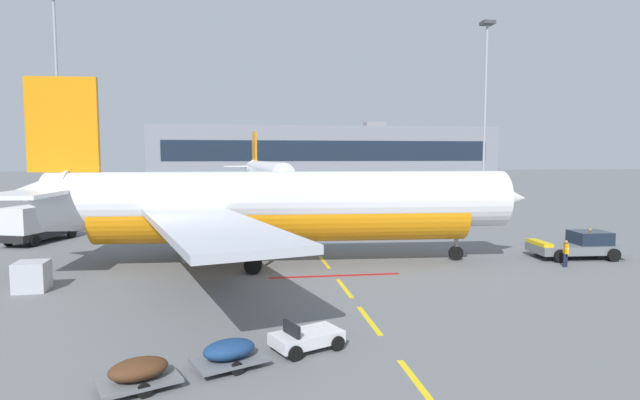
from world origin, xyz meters
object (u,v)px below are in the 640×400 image
at_px(baggage_train, 230,353).
at_px(ground_crew_worker, 566,252).
at_px(catering_truck, 143,213).
at_px(fuel_service_truck, 39,223).
at_px(pushback_tug, 578,245).
at_px(uld_cargo_container, 32,276).
at_px(apron_light_mast_near, 57,78).
at_px(apron_light_mast_far, 486,93).
at_px(airliner_foreground, 275,205).
at_px(airliner_mid_left, 266,174).

distance_m(baggage_train, ground_crew_worker, 24.90).
bearing_deg(catering_truck, fuel_service_truck, -137.19).
relative_size(pushback_tug, uld_cargo_container, 3.70).
xyz_separation_m(apron_light_mast_near, apron_light_mast_far, (61.69, -5.50, -1.55)).
xyz_separation_m(baggage_train, apron_light_mast_far, (36.40, 55.43, 16.07)).
distance_m(airliner_foreground, ground_crew_worker, 19.27).
bearing_deg(airliner_mid_left, apron_light_mast_far, -34.84).
xyz_separation_m(uld_cargo_container, apron_light_mast_far, (47.16, 43.70, 15.80)).
xyz_separation_m(pushback_tug, apron_light_mast_near, (-49.30, 45.40, 17.25)).
distance_m(airliner_mid_left, apron_light_mast_near, 37.10).
relative_size(airliner_mid_left, apron_light_mast_far, 1.29).
relative_size(pushback_tug, baggage_train, 0.73).
bearing_deg(catering_truck, uld_cargo_container, -93.59).
height_order(pushback_tug, catering_truck, catering_truck).
bearing_deg(apron_light_mast_near, ground_crew_worker, -45.87).
distance_m(ground_crew_worker, apron_light_mast_near, 69.04).
distance_m(airliner_mid_left, catering_truck, 44.94).
bearing_deg(fuel_service_truck, ground_crew_worker, -22.15).
relative_size(airliner_foreground, catering_truck, 4.75).
bearing_deg(baggage_train, airliner_foreground, 81.09).
xyz_separation_m(fuel_service_truck, ground_crew_worker, (37.69, -15.34, -0.63)).
bearing_deg(airliner_foreground, baggage_train, -98.91).
height_order(airliner_foreground, airliner_mid_left, airliner_foreground).
bearing_deg(apron_light_mast_far, baggage_train, -123.29).
height_order(airliner_mid_left, fuel_service_truck, airliner_mid_left).
bearing_deg(apron_light_mast_far, airliner_mid_left, 145.16).
distance_m(pushback_tug, ground_crew_worker, 3.78).
xyz_separation_m(catering_truck, baggage_train, (9.30, -34.85, -1.12)).
distance_m(airliner_foreground, apron_light_mast_near, 54.14).
xyz_separation_m(airliner_foreground, ground_crew_worker, (18.65, -3.85, -2.94)).
bearing_deg(fuel_service_truck, catering_truck, 42.81).
height_order(catering_truck, apron_light_mast_far, apron_light_mast_far).
xyz_separation_m(pushback_tug, baggage_train, (-24.01, -15.53, -0.38)).
height_order(catering_truck, apron_light_mast_near, apron_light_mast_near).
distance_m(catering_truck, fuel_service_truck, 9.69).
distance_m(catering_truck, apron_light_mast_near, 34.76).
distance_m(catering_truck, ground_crew_worker, 37.64).
height_order(fuel_service_truck, ground_crew_worker, fuel_service_truck).
xyz_separation_m(catering_truck, uld_cargo_container, (-1.45, -23.12, -0.85)).
xyz_separation_m(pushback_tug, uld_cargo_container, (-34.77, -3.80, -0.10)).
bearing_deg(uld_cargo_container, airliner_foreground, 20.64).
relative_size(airliner_mid_left, fuel_service_truck, 4.69).
height_order(baggage_train, apron_light_mast_far, apron_light_mast_far).
relative_size(airliner_foreground, apron_light_mast_near, 1.17).
xyz_separation_m(airliner_foreground, pushback_tug, (21.38, -1.24, -3.05)).
bearing_deg(pushback_tug, airliner_foreground, 176.68).
bearing_deg(airliner_foreground, ground_crew_worker, -11.67).
relative_size(pushback_tug, apron_light_mast_near, 0.21).
xyz_separation_m(catering_truck, apron_light_mast_near, (-15.98, 26.08, 16.51)).
bearing_deg(fuel_service_truck, apron_light_mast_near, 105.20).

